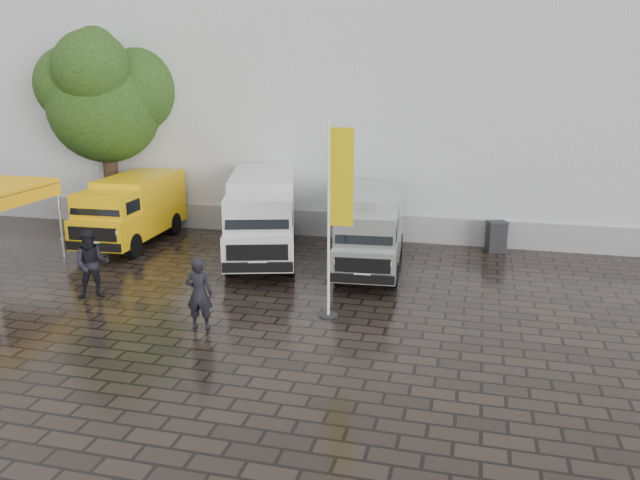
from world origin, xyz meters
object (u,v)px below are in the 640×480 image
Objects in this scene: wheelie_bin at (496,236)px; person_front at (199,294)px; flagpole at (336,210)px; person_tent at (92,264)px; van_yellow at (131,212)px; van_silver at (371,232)px; van_white at (262,218)px.

wheelie_bin is 11.63m from person_front.
person_tent is at bearing -177.57° from flagpole.
flagpole reaches higher than person_front.
person_tent reaches higher than wheelie_bin.
flagpole is 2.60× the size of person_tent.
person_front is (5.87, -6.80, -0.29)m from van_yellow.
flagpole reaches higher than van_silver.
person_tent is (-3.89, 1.32, 0.06)m from person_front.
van_silver is 6.86m from person_front.
van_yellow is 2.68× the size of person_tent.
person_front is at bearing -123.32° from van_silver.
person_front is at bearing -51.76° from van_yellow.
wheelie_bin is at bearing 6.30° from person_tent.
van_white reaches higher than person_tent.
van_yellow is 9.18m from van_silver.
van_yellow is 4.81× the size of wheelie_bin.
van_white is (5.29, -0.44, 0.17)m from van_yellow.
person_tent is (-6.97, -0.30, -1.89)m from flagpole.
van_yellow is at bearing 149.94° from flagpole.
flagpole is 8.86m from wheelie_bin.
flagpole reaches higher than person_tent.
flagpole is at bearing -26.02° from person_tent.
van_white is 6.04m from person_tent.
flagpole is (8.96, -5.18, 1.66)m from van_yellow.
van_silver is (9.15, -0.78, -0.01)m from van_yellow.
person_tent is at bearing -160.38° from wheelie_bin.
van_silver is at bearing -7.46° from van_yellow.
van_yellow is 10.48m from flagpole.
van_silver is (3.85, -0.34, -0.18)m from van_white.
flagpole is (-0.19, -4.40, 1.67)m from van_silver.
van_yellow is 5.83m from person_tent.
flagpole reaches higher than van_white.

